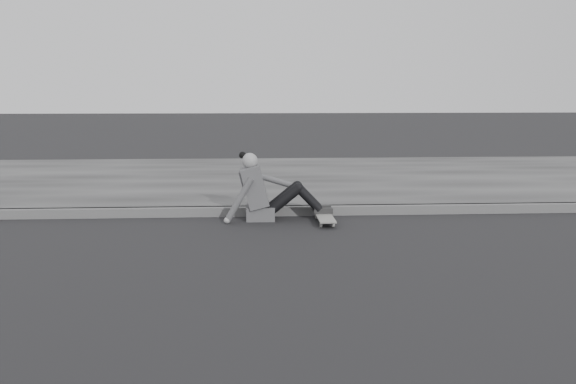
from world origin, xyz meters
name	(u,v)px	position (x,y,z in m)	size (l,w,h in m)	color
ground	(576,264)	(0.00, 0.00, 0.00)	(80.00, 80.00, 0.00)	black
curb	(480,208)	(0.00, 2.58, 0.06)	(24.00, 0.16, 0.12)	#545454
sidewalk	(421,178)	(0.00, 5.60, 0.06)	(24.00, 6.00, 0.12)	#3A3A3A
skateboard	(325,217)	(-2.18, 2.05, 0.07)	(0.20, 0.78, 0.09)	gray
seated_woman	(265,192)	(-2.91, 2.30, 0.36)	(1.38, 0.46, 0.88)	#4B4B4D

